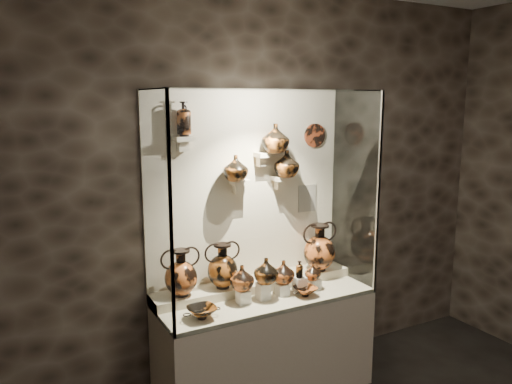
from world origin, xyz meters
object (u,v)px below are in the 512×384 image
jug_b (266,271)px  jug_e (313,272)px  jug_c (283,272)px  ovoid_vase_b (275,138)px  amphora_left (181,273)px  ovoid_vase_a (236,168)px  kylix_right (305,290)px  amphora_right (319,247)px  lekythos_tall (184,117)px  ovoid_vase_c (287,164)px  lekythos_small (299,268)px  amphora_mid (222,266)px  jug_a (242,278)px  kylix_left (202,311)px

jug_b → jug_e: 0.44m
jug_c → ovoid_vase_b: bearing=96.1°
amphora_left → jug_e: (1.02, -0.21, -0.10)m
ovoid_vase_a → jug_e: bearing=-18.5°
kylix_right → ovoid_vase_b: ovoid_vase_b is taller
amphora_right → lekythos_tall: lekythos_tall is taller
amphora_left → ovoid_vase_c: (0.93, 0.04, 0.75)m
jug_c → amphora_right: bearing=38.1°
jug_e → lekythos_small: lekythos_small is taller
amphora_mid → jug_e: amphora_mid is taller
ovoid_vase_b → ovoid_vase_a: bearing=-178.4°
jug_b → ovoid_vase_b: 1.03m
jug_b → amphora_mid: bearing=157.5°
amphora_left → ovoid_vase_b: 1.26m
jug_b → kylix_right: size_ratio=0.87×
ovoid_vase_a → amphora_mid: bearing=-155.5°
amphora_mid → ovoid_vase_a: (0.14, 0.04, 0.74)m
lekythos_small → ovoid_vase_b: (-0.08, 0.25, 1.00)m
jug_a → ovoid_vase_b: ovoid_vase_b is taller
lekythos_tall → amphora_right: bearing=-9.3°
kylix_right → lekythos_tall: bearing=154.7°
amphora_right → jug_b: bearing=172.2°
amphora_right → jug_e: amphora_right is taller
kylix_left → ovoid_vase_b: bearing=47.8°
kylix_right → amphora_right: bearing=40.6°
amphora_left → jug_a: amphora_left is taller
amphora_mid → amphora_left: bearing=-171.2°
ovoid_vase_b → jug_c: bearing=-98.2°
jug_a → kylix_left: (-0.37, -0.12, -0.14)m
amphora_mid → jug_a: 0.20m
amphora_left → amphora_mid: size_ratio=1.01×
kylix_left → ovoid_vase_c: ovoid_vase_c is taller
lekythos_small → ovoid_vase_a: size_ratio=0.77×
kylix_left → lekythos_tall: 1.38m
jug_a → ovoid_vase_b: (0.41, 0.22, 1.01)m
lekythos_tall → ovoid_vase_b: 0.76m
jug_b → lekythos_small: 0.30m
amphora_right → jug_a: 0.84m
amphora_left → lekythos_tall: bearing=60.3°
jug_b → lekythos_small: jug_b is taller
jug_c → ovoid_vase_a: ovoid_vase_a is taller
jug_a → jug_e: jug_a is taller
amphora_mid → jug_c: bearing=-14.4°
jug_e → lekythos_tall: bearing=-178.5°
amphora_right → lekythos_small: size_ratio=2.62×
ovoid_vase_b → ovoid_vase_c: size_ratio=1.06×
lekythos_small → lekythos_tall: lekythos_tall is taller
amphora_left → jug_c: 0.79m
amphora_left → lekythos_small: size_ratio=2.30×
jug_e → lekythos_tall: size_ratio=0.47×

